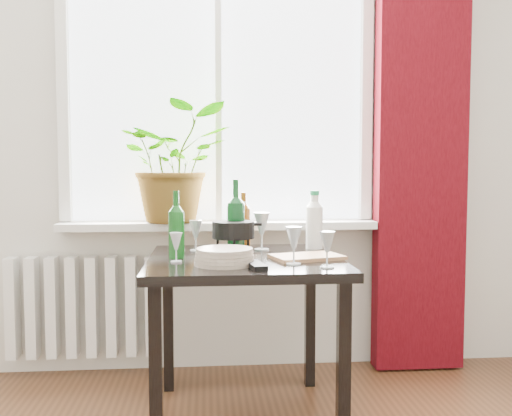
{
  "coord_description": "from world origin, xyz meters",
  "views": [
    {
      "loc": [
        -0.07,
        -0.97,
        1.14
      ],
      "look_at": [
        0.15,
        1.55,
        0.96
      ],
      "focal_mm": 40.0,
      "sensor_mm": 36.0,
      "label": 1
    }
  ],
  "objects": [
    {
      "name": "potted_plant",
      "position": [
        -0.24,
        2.15,
        1.17
      ],
      "size": [
        0.66,
        0.6,
        0.64
      ],
      "primitive_type": "imported",
      "rotation": [
        0.0,
        0.0,
        0.18
      ],
      "color": "#36671B",
      "rests_on": "windowsill"
    },
    {
      "name": "cleaning_bottle",
      "position": [
        0.46,
        1.8,
        0.89
      ],
      "size": [
        0.09,
        0.09,
        0.29
      ],
      "primitive_type": null,
      "rotation": [
        0.0,
        0.0,
        0.1
      ],
      "color": "white",
      "rests_on": "table"
    },
    {
      "name": "wineglass_back_center",
      "position": [
        0.2,
        1.77,
        0.83
      ],
      "size": [
        0.11,
        0.11,
        0.19
      ],
      "primitive_type": null,
      "rotation": [
        0.0,
        0.0,
        -0.41
      ],
      "color": "silver",
      "rests_on": "table"
    },
    {
      "name": "windowsill",
      "position": [
        0.0,
        2.15,
        0.82
      ],
      "size": [
        1.72,
        0.2,
        0.04
      ],
      "color": "white",
      "rests_on": "ground"
    },
    {
      "name": "window",
      "position": [
        0.0,
        2.22,
        1.6
      ],
      "size": [
        1.72,
        0.08,
        1.62
      ],
      "color": "white",
      "rests_on": "ground"
    },
    {
      "name": "fondue_pot",
      "position": [
        0.05,
        1.66,
        0.82
      ],
      "size": [
        0.28,
        0.26,
        0.15
      ],
      "primitive_type": null,
      "rotation": [
        0.0,
        0.0,
        0.36
      ],
      "color": "black",
      "rests_on": "table"
    },
    {
      "name": "wineglass_back_left",
      "position": [
        -0.12,
        1.77,
        0.82
      ],
      "size": [
        0.08,
        0.08,
        0.15
      ],
      "primitive_type": null,
      "rotation": [
        0.0,
        0.0,
        0.3
      ],
      "color": "#B3BBC0",
      "rests_on": "table"
    },
    {
      "name": "wineglass_front_left",
      "position": [
        -0.2,
        1.44,
        0.8
      ],
      "size": [
        0.07,
        0.07,
        0.13
      ],
      "primitive_type": null,
      "rotation": [
        0.0,
        0.0,
        -0.42
      ],
      "color": "silver",
      "rests_on": "table"
    },
    {
      "name": "cutting_board",
      "position": [
        0.37,
        1.49,
        0.75
      ],
      "size": [
        0.34,
        0.27,
        0.02
      ],
      "primitive_type": "cube",
      "rotation": [
        0.0,
        0.0,
        0.27
      ],
      "color": "#A6744B",
      "rests_on": "table"
    },
    {
      "name": "wine_bottle_right",
      "position": [
        0.07,
        1.7,
        0.92
      ],
      "size": [
        0.09,
        0.09,
        0.35
      ],
      "primitive_type": null,
      "rotation": [
        0.0,
        0.0,
        0.05
      ],
      "color": "#0B3B17",
      "rests_on": "table"
    },
    {
      "name": "bottle_amber",
      "position": [
        0.12,
        1.93,
        0.88
      ],
      "size": [
        0.08,
        0.08,
        0.28
      ],
      "primitive_type": null,
      "rotation": [
        0.0,
        0.0,
        0.15
      ],
      "color": "#6B360B",
      "rests_on": "table"
    },
    {
      "name": "radiator",
      "position": [
        -0.75,
        2.18,
        0.38
      ],
      "size": [
        0.8,
        0.1,
        0.55
      ],
      "color": "white",
      "rests_on": "ground"
    },
    {
      "name": "table",
      "position": [
        0.1,
        1.55,
        0.65
      ],
      "size": [
        0.85,
        0.85,
        0.74
      ],
      "color": "black",
      "rests_on": "ground"
    },
    {
      "name": "curtain",
      "position": [
        1.12,
        2.12,
        1.3
      ],
      "size": [
        0.5,
        0.12,
        2.56
      ],
      "color": "#39050A",
      "rests_on": "ground"
    },
    {
      "name": "wineglass_far_right",
      "position": [
        0.41,
        1.25,
        0.82
      ],
      "size": [
        0.08,
        0.08,
        0.15
      ],
      "primitive_type": null,
      "rotation": [
        0.0,
        0.0,
        0.41
      ],
      "color": "#B0BABE",
      "rests_on": "table"
    },
    {
      "name": "wine_bottle_left",
      "position": [
        -0.2,
        1.56,
        0.89
      ],
      "size": [
        0.09,
        0.09,
        0.3
      ],
      "primitive_type": null,
      "rotation": [
        0.0,
        0.0,
        0.23
      ],
      "color": "#0C4210",
      "rests_on": "table"
    },
    {
      "name": "wineglass_front_right",
      "position": [
        0.29,
        1.34,
        0.82
      ],
      "size": [
        0.08,
        0.08,
        0.16
      ],
      "primitive_type": null,
      "rotation": [
        0.0,
        0.0,
        -0.18
      ],
      "color": "silver",
      "rests_on": "table"
    },
    {
      "name": "plate_stack",
      "position": [
        0.0,
        1.36,
        0.77
      ],
      "size": [
        0.33,
        0.33,
        0.07
      ],
      "primitive_type": "cylinder",
      "rotation": [
        0.0,
        0.0,
        0.4
      ],
      "color": "#BBAD9B",
      "rests_on": "table"
    },
    {
      "name": "tv_remote",
      "position": [
        0.13,
        1.29,
        0.75
      ],
      "size": [
        0.09,
        0.19,
        0.02
      ],
      "primitive_type": "cube",
      "rotation": [
        0.0,
        0.0,
        0.17
      ],
      "color": "black",
      "rests_on": "table"
    }
  ]
}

